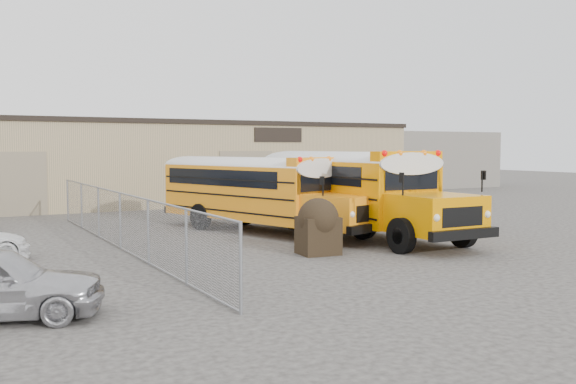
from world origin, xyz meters
TOP-DOWN VIEW (x-y plane):
  - ground at (0.00, 0.00)m, footprint 120.00×120.00m
  - warehouse at (-0.00, 19.99)m, footprint 30.20×10.20m
  - chainlink_fence at (-6.00, 3.00)m, footprint 0.07×18.07m
  - distant_building_right at (24.00, 24.00)m, footprint 10.00×8.00m
  - school_bus_left at (-2.07, 10.45)m, footprint 5.15×10.15m
  - school_bus_right at (2.44, 8.94)m, footprint 2.80×10.65m
  - tarp_bundle at (-1.06, -0.78)m, footprint 1.24×1.24m

SIDE VIEW (x-z plane):
  - ground at x=0.00m, z-range 0.00..0.00m
  - tarp_bundle at x=-1.06m, z-range 0.02..1.71m
  - chainlink_fence at x=-6.00m, z-range 0.00..1.80m
  - school_bus_left at x=-2.07m, z-range 0.23..3.12m
  - school_bus_right at x=2.44m, z-range 0.24..3.36m
  - distant_building_right at x=24.00m, z-range 0.00..4.40m
  - warehouse at x=0.00m, z-range 0.04..4.71m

